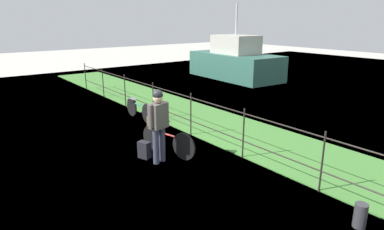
% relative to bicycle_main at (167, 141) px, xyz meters
% --- Properties ---
extents(ground_plane, '(60.00, 60.00, 0.00)m').
position_rel_bicycle_main_xyz_m(ground_plane, '(0.25, -0.65, -0.34)').
color(ground_plane, beige).
extents(grass_strip, '(27.00, 2.40, 0.03)m').
position_rel_bicycle_main_xyz_m(grass_strip, '(0.25, 2.49, -0.33)').
color(grass_strip, '#478438').
rests_on(grass_strip, ground).
extents(harbor_water, '(30.00, 30.00, 0.00)m').
position_rel_bicycle_main_xyz_m(harbor_water, '(0.25, 9.36, -0.34)').
color(harbor_water, '#60849E').
rests_on(harbor_water, ground).
extents(iron_fence, '(18.04, 0.04, 1.20)m').
position_rel_bicycle_main_xyz_m(iron_fence, '(0.25, 1.27, 0.35)').
color(iron_fence, '#28231E').
rests_on(iron_fence, ground).
extents(bicycle_main, '(1.60, 0.44, 0.64)m').
position_rel_bicycle_main_xyz_m(bicycle_main, '(0.00, 0.00, 0.00)').
color(bicycle_main, black).
rests_on(bicycle_main, ground).
extents(wooden_crate, '(0.39, 0.37, 0.24)m').
position_rel_bicycle_main_xyz_m(wooden_crate, '(-0.35, -0.09, 0.42)').
color(wooden_crate, brown).
rests_on(wooden_crate, bicycle_main).
extents(terrier_dog, '(0.32, 0.20, 0.18)m').
position_rel_bicycle_main_xyz_m(terrier_dog, '(-0.32, -0.08, 0.62)').
color(terrier_dog, silver).
rests_on(terrier_dog, wooden_crate).
extents(cyclist_person, '(0.35, 0.53, 1.68)m').
position_rel_bicycle_main_xyz_m(cyclist_person, '(0.27, -0.40, 0.66)').
color(cyclist_person, '#383D51').
rests_on(cyclist_person, ground).
extents(backpack_on_paving, '(0.32, 0.26, 0.40)m').
position_rel_bicycle_main_xyz_m(backpack_on_paving, '(-0.14, -0.55, -0.14)').
color(backpack_on_paving, black).
rests_on(backpack_on_paving, ground).
extents(mooring_bollard, '(0.20, 0.20, 0.40)m').
position_rel_bicycle_main_xyz_m(mooring_bollard, '(4.26, 0.77, -0.14)').
color(mooring_bollard, '#38383D').
rests_on(mooring_bollard, ground).
extents(bicycle_parked, '(1.66, 0.16, 0.62)m').
position_rel_bicycle_main_xyz_m(bicycle_parked, '(-2.99, 0.87, -0.01)').
color(bicycle_parked, black).
rests_on(bicycle_parked, ground).
extents(moored_boat_near, '(5.40, 2.66, 3.90)m').
position_rel_bicycle_main_xyz_m(moored_boat_near, '(-6.77, 8.85, 0.53)').
color(moored_boat_near, '#336656').
rests_on(moored_boat_near, ground).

